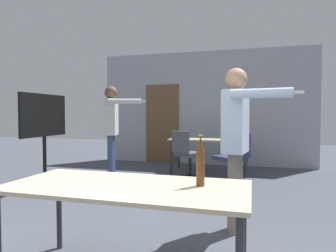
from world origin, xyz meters
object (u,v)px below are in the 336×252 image
beer_bottle (200,162)px  person_center_tall (112,122)px  office_chair_mid_tucked (187,156)px  tv_screen (44,131)px  person_far_watching (237,132)px  office_chair_far_left (233,161)px

beer_bottle → person_center_tall: bearing=126.2°
person_center_tall → office_chair_mid_tucked: bearing=93.9°
person_center_tall → beer_bottle: bearing=20.7°
tv_screen → beer_bottle: (2.97, -2.05, -0.07)m
tv_screen → person_far_watching: person_far_watching is taller
office_chair_far_left → person_center_tall: bearing=140.6°
person_center_tall → beer_bottle: person_center_tall is taller
tv_screen → beer_bottle: tv_screen is taller
office_chair_far_left → beer_bottle: bearing=-136.5°
person_center_tall → beer_bottle: (2.23, -3.05, -0.19)m
person_far_watching → tv_screen: bearing=-96.6°
person_far_watching → beer_bottle: bearing=-0.7°
person_far_watching → office_chair_far_left: bearing=-166.1°
tv_screen → office_chair_far_left: size_ratio=1.72×
person_center_tall → person_far_watching: 3.09m
person_far_watching → office_chair_mid_tucked: 2.69m
tv_screen → beer_bottle: bearing=-124.6°
tv_screen → office_chair_mid_tucked: tv_screen is taller
beer_bottle → tv_screen: bearing=145.4°
tv_screen → person_center_tall: person_center_tall is taller
office_chair_mid_tucked → beer_bottle: (0.86, -3.53, 0.47)m
person_far_watching → beer_bottle: size_ratio=4.68×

